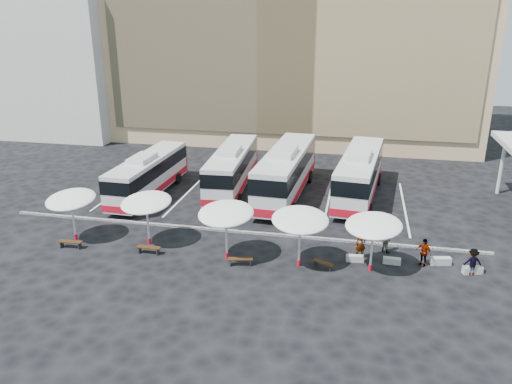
% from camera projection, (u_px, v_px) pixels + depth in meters
% --- Properties ---
extents(ground, '(120.00, 120.00, 0.00)m').
position_uv_depth(ground, '(233.00, 235.00, 34.55)').
color(ground, black).
rests_on(ground, ground).
extents(sandstone_building, '(42.00, 18.25, 29.60)m').
position_uv_depth(sandstone_building, '(297.00, 31.00, 59.72)').
color(sandstone_building, tan).
rests_on(sandstone_building, ground).
extents(apartment_block, '(14.00, 14.00, 18.00)m').
position_uv_depth(apartment_block, '(72.00, 61.00, 62.80)').
color(apartment_block, silver).
rests_on(apartment_block, ground).
extents(curb_divider, '(34.00, 0.25, 0.15)m').
position_uv_depth(curb_divider, '(235.00, 231.00, 34.99)').
color(curb_divider, black).
rests_on(curb_divider, ground).
extents(bay_lines, '(24.15, 12.00, 0.01)m').
position_uv_depth(bay_lines, '(257.00, 196.00, 41.93)').
color(bay_lines, white).
rests_on(bay_lines, ground).
extents(bus_0, '(2.90, 11.61, 3.67)m').
position_uv_depth(bus_0, '(149.00, 174.00, 41.72)').
color(bus_0, silver).
rests_on(bus_0, ground).
extents(bus_1, '(3.36, 12.35, 3.88)m').
position_uv_depth(bus_1, '(232.00, 167.00, 43.20)').
color(bus_1, silver).
rests_on(bus_1, ground).
extents(bus_2, '(3.65, 13.70, 4.31)m').
position_uv_depth(bus_2, '(286.00, 170.00, 41.44)').
color(bus_2, silver).
rests_on(bus_2, ground).
extents(bus_3, '(4.03, 13.15, 4.11)m').
position_uv_depth(bus_3, '(360.00, 173.00, 41.18)').
color(bus_3, silver).
rests_on(bus_3, ground).
extents(sunshade_0, '(3.48, 3.52, 3.40)m').
position_uv_depth(sunshade_0, '(71.00, 200.00, 32.92)').
color(sunshade_0, silver).
rests_on(sunshade_0, ground).
extents(sunshade_1, '(3.69, 3.72, 3.44)m').
position_uv_depth(sunshade_1, '(146.00, 203.00, 32.26)').
color(sunshade_1, silver).
rests_on(sunshade_1, ground).
extents(sunshade_2, '(3.82, 3.86, 3.58)m').
position_uv_depth(sunshade_2, '(226.00, 214.00, 30.19)').
color(sunshade_2, silver).
rests_on(sunshade_2, ground).
extents(sunshade_3, '(4.09, 4.12, 3.55)m').
position_uv_depth(sunshade_3, '(300.00, 220.00, 29.31)').
color(sunshade_3, silver).
rests_on(sunshade_3, ground).
extents(sunshade_4, '(4.28, 4.30, 3.43)m').
position_uv_depth(sunshade_4, '(374.00, 226.00, 28.77)').
color(sunshade_4, silver).
rests_on(sunshade_4, ground).
extents(wood_bench_0, '(1.59, 0.49, 0.48)m').
position_uv_depth(wood_bench_0, '(70.00, 243.00, 32.53)').
color(wood_bench_0, black).
rests_on(wood_bench_0, ground).
extents(wood_bench_1, '(1.54, 0.43, 0.47)m').
position_uv_depth(wood_bench_1, '(149.00, 248.00, 31.76)').
color(wood_bench_1, black).
rests_on(wood_bench_1, ground).
extents(wood_bench_2, '(1.57, 0.75, 0.47)m').
position_uv_depth(wood_bench_2, '(240.00, 260.00, 30.26)').
color(wood_bench_2, black).
rests_on(wood_bench_2, ground).
extents(wood_bench_3, '(1.37, 0.89, 0.41)m').
position_uv_depth(wood_bench_3, '(323.00, 263.00, 29.92)').
color(wood_bench_3, black).
rests_on(wood_bench_3, ground).
extents(conc_bench_0, '(1.11, 0.47, 0.41)m').
position_uv_depth(conc_bench_0, '(355.00, 258.00, 30.79)').
color(conc_bench_0, '#9A9A94').
rests_on(conc_bench_0, ground).
extents(conc_bench_1, '(1.07, 0.39, 0.40)m').
position_uv_depth(conc_bench_1, '(392.00, 261.00, 30.49)').
color(conc_bench_1, '#9A9A94').
rests_on(conc_bench_1, ground).
extents(conc_bench_2, '(1.29, 0.66, 0.46)m').
position_uv_depth(conc_bench_2, '(440.00, 261.00, 30.39)').
color(conc_bench_2, '#9A9A94').
rests_on(conc_bench_2, ground).
extents(conc_bench_3, '(1.21, 0.70, 0.43)m').
position_uv_depth(conc_bench_3, '(472.00, 270.00, 29.35)').
color(conc_bench_3, '#9A9A94').
rests_on(conc_bench_3, ground).
extents(passenger_0, '(0.83, 0.69, 1.93)m').
position_uv_depth(passenger_0, '(361.00, 244.00, 30.99)').
color(passenger_0, black).
rests_on(passenger_0, ground).
extents(passenger_1, '(0.97, 0.95, 1.57)m').
position_uv_depth(passenger_1, '(386.00, 240.00, 31.88)').
color(passenger_1, black).
rests_on(passenger_1, ground).
extents(passenger_2, '(1.07, 0.99, 1.76)m').
position_uv_depth(passenger_2, '(424.00, 252.00, 30.08)').
color(passenger_2, black).
rests_on(passenger_2, ground).
extents(passenger_3, '(1.15, 0.78, 1.65)m').
position_uv_depth(passenger_3, '(473.00, 262.00, 29.02)').
color(passenger_3, black).
rests_on(passenger_3, ground).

